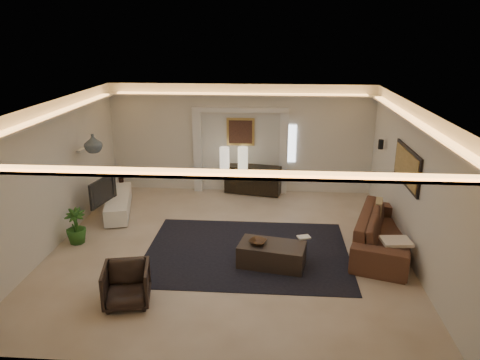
# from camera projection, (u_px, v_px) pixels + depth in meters

# --- Properties ---
(floor) EXTENTS (7.00, 7.00, 0.00)m
(floor) POSITION_uv_depth(u_px,v_px,m) (228.00, 247.00, 9.27)
(floor) COLOR beige
(floor) RESTS_ON ground
(ceiling) EXTENTS (7.00, 7.00, 0.00)m
(ceiling) POSITION_uv_depth(u_px,v_px,m) (227.00, 105.00, 8.37)
(ceiling) COLOR white
(ceiling) RESTS_ON ground
(wall_back) EXTENTS (7.00, 0.00, 7.00)m
(wall_back) POSITION_uv_depth(u_px,v_px,m) (241.00, 139.00, 12.14)
(wall_back) COLOR silver
(wall_back) RESTS_ON ground
(wall_front) EXTENTS (7.00, 0.00, 7.00)m
(wall_front) POSITION_uv_depth(u_px,v_px,m) (198.00, 269.00, 5.50)
(wall_front) COLOR silver
(wall_front) RESTS_ON ground
(wall_left) EXTENTS (0.00, 7.00, 7.00)m
(wall_left) POSITION_uv_depth(u_px,v_px,m) (53.00, 176.00, 9.07)
(wall_left) COLOR silver
(wall_left) RESTS_ON ground
(wall_right) EXTENTS (0.00, 7.00, 7.00)m
(wall_right) POSITION_uv_depth(u_px,v_px,m) (412.00, 184.00, 8.57)
(wall_right) COLOR silver
(wall_right) RESTS_ON ground
(cove_soffit) EXTENTS (7.00, 7.00, 0.04)m
(cove_soffit) POSITION_uv_depth(u_px,v_px,m) (227.00, 120.00, 8.45)
(cove_soffit) COLOR silver
(cove_soffit) RESTS_ON ceiling
(daylight_slit) EXTENTS (0.25, 0.03, 1.00)m
(daylight_slit) POSITION_uv_depth(u_px,v_px,m) (291.00, 144.00, 12.05)
(daylight_slit) COLOR white
(daylight_slit) RESTS_ON wall_back
(area_rug) EXTENTS (4.00, 3.00, 0.01)m
(area_rug) POSITION_uv_depth(u_px,v_px,m) (247.00, 252.00, 9.05)
(area_rug) COLOR black
(area_rug) RESTS_ON ground
(pilaster_left) EXTENTS (0.22, 0.20, 2.20)m
(pilaster_left) POSITION_uv_depth(u_px,v_px,m) (198.00, 152.00, 12.23)
(pilaster_left) COLOR silver
(pilaster_left) RESTS_ON ground
(pilaster_right) EXTENTS (0.22, 0.20, 2.20)m
(pilaster_right) POSITION_uv_depth(u_px,v_px,m) (283.00, 153.00, 12.07)
(pilaster_right) COLOR silver
(pilaster_right) RESTS_ON ground
(alcove_header) EXTENTS (2.52, 0.20, 0.12)m
(alcove_header) POSITION_uv_depth(u_px,v_px,m) (240.00, 110.00, 11.79)
(alcove_header) COLOR silver
(alcove_header) RESTS_ON wall_back
(painting_frame) EXTENTS (0.74, 0.04, 0.74)m
(painting_frame) POSITION_uv_depth(u_px,v_px,m) (241.00, 132.00, 12.04)
(painting_frame) COLOR tan
(painting_frame) RESTS_ON wall_back
(painting_canvas) EXTENTS (0.62, 0.02, 0.62)m
(painting_canvas) POSITION_uv_depth(u_px,v_px,m) (240.00, 132.00, 12.02)
(painting_canvas) COLOR #4C2D1E
(painting_canvas) RESTS_ON wall_back
(art_panel_frame) EXTENTS (0.04, 1.64, 0.74)m
(art_panel_frame) POSITION_uv_depth(u_px,v_px,m) (407.00, 167.00, 8.78)
(art_panel_frame) COLOR black
(art_panel_frame) RESTS_ON wall_right
(art_panel_gold) EXTENTS (0.02, 1.50, 0.62)m
(art_panel_gold) POSITION_uv_depth(u_px,v_px,m) (406.00, 167.00, 8.78)
(art_panel_gold) COLOR tan
(art_panel_gold) RESTS_ON wall_right
(wall_sconce) EXTENTS (0.12, 0.12, 0.22)m
(wall_sconce) POSITION_uv_depth(u_px,v_px,m) (381.00, 144.00, 10.59)
(wall_sconce) COLOR black
(wall_sconce) RESTS_ON wall_right
(wall_niche) EXTENTS (0.10, 0.55, 0.04)m
(wall_niche) POSITION_uv_depth(u_px,v_px,m) (83.00, 149.00, 10.33)
(wall_niche) COLOR silver
(wall_niche) RESTS_ON wall_left
(console) EXTENTS (1.54, 0.75, 0.74)m
(console) POSITION_uv_depth(u_px,v_px,m) (253.00, 179.00, 12.20)
(console) COLOR black
(console) RESTS_ON ground
(lamp_left) EXTENTS (0.30, 0.30, 0.56)m
(lamp_left) POSITION_uv_depth(u_px,v_px,m) (224.00, 156.00, 11.82)
(lamp_left) COLOR #FAE9CB
(lamp_left) RESTS_ON console
(lamp_right) EXTENTS (0.34, 0.34, 0.58)m
(lamp_right) POSITION_uv_depth(u_px,v_px,m) (243.00, 157.00, 11.79)
(lamp_right) COLOR #FFF1C7
(lamp_right) RESTS_ON console
(media_ledge) EXTENTS (1.01, 2.12, 0.39)m
(media_ledge) POSITION_uv_depth(u_px,v_px,m) (119.00, 203.00, 11.01)
(media_ledge) COLOR white
(media_ledge) RESTS_ON ground
(tv) EXTENTS (1.05, 0.34, 0.60)m
(tv) POSITION_uv_depth(u_px,v_px,m) (99.00, 189.00, 10.40)
(tv) COLOR black
(tv) RESTS_ON media_ledge
(figurine) EXTENTS (0.13, 0.13, 0.34)m
(figurine) POSITION_uv_depth(u_px,v_px,m) (121.00, 174.00, 11.87)
(figurine) COLOR black
(figurine) RESTS_ON media_ledge
(ginger_jar) EXTENTS (0.44, 0.44, 0.41)m
(ginger_jar) POSITION_uv_depth(u_px,v_px,m) (93.00, 143.00, 9.86)
(ginger_jar) COLOR slate
(ginger_jar) RESTS_ON wall_niche
(plant) EXTENTS (0.48, 0.48, 0.74)m
(plant) POSITION_uv_depth(u_px,v_px,m) (76.00, 226.00, 9.35)
(plant) COLOR #285B1C
(plant) RESTS_ON ground
(sofa) EXTENTS (2.80, 1.77, 0.76)m
(sofa) POSITION_uv_depth(u_px,v_px,m) (385.00, 232.00, 9.07)
(sofa) COLOR black
(sofa) RESTS_ON ground
(throw_blanket) EXTENTS (0.55, 0.47, 0.06)m
(throw_blanket) POSITION_uv_depth(u_px,v_px,m) (396.00, 241.00, 8.28)
(throw_blanket) COLOR white
(throw_blanket) RESTS_ON sofa
(throw_pillow) EXTENTS (0.24, 0.47, 0.45)m
(throw_pillow) POSITION_uv_depth(u_px,v_px,m) (378.00, 210.00, 9.71)
(throw_pillow) COLOR tan
(throw_pillow) RESTS_ON sofa
(coffee_table) EXTENTS (1.32, 0.88, 0.45)m
(coffee_table) POSITION_uv_depth(u_px,v_px,m) (272.00, 255.00, 8.49)
(coffee_table) COLOR black
(coffee_table) RESTS_ON ground
(bowl) EXTENTS (0.42, 0.42, 0.08)m
(bowl) POSITION_uv_depth(u_px,v_px,m) (258.00, 243.00, 8.44)
(bowl) COLOR #3F2A1A
(bowl) RESTS_ON coffee_table
(magazine) EXTENTS (0.28, 0.24, 0.03)m
(magazine) POSITION_uv_depth(u_px,v_px,m) (304.00, 238.00, 8.69)
(magazine) COLOR white
(magazine) RESTS_ON coffee_table
(armchair) EXTENTS (0.85, 0.86, 0.67)m
(armchair) POSITION_uv_depth(u_px,v_px,m) (127.00, 285.00, 7.26)
(armchair) COLOR black
(armchair) RESTS_ON ground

